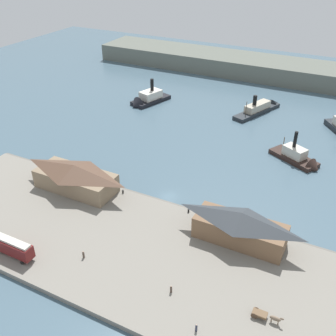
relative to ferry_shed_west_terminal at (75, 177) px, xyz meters
The scene contains 16 objects.
ground_plane 25.13m from the ferry_shed_west_terminal, 22.42° to the left, with size 320.00×320.00×0.00m, color #476070.
quay_promenade 26.39m from the ferry_shed_west_terminal, 28.95° to the right, with size 110.00×36.00×1.20m, color gray.
seawall_edge 23.92m from the ferry_shed_west_terminal, 14.28° to the left, with size 110.00×0.80×1.00m, color #666159.
ferry_shed_west_terminal is the anchor object (origin of this frame).
ferry_shed_central_terminal 45.09m from the ferry_shed_west_terminal, ahead, with size 20.38×7.83×7.67m.
street_tram 26.56m from the ferry_shed_west_terminal, 81.77° to the right, with size 10.50×2.66×4.31m.
horse_cart 58.68m from the ferry_shed_west_terminal, 17.70° to the right, with size 5.58×1.62×1.87m.
pedestrian_near_east_shed 43.25m from the ferry_shed_west_terminal, 27.65° to the right, with size 0.42×0.42×1.70m.
pedestrian_by_tram 26.90m from the ferry_shed_west_terminal, 48.77° to the right, with size 0.44×0.44×1.78m.
pedestrian_near_west_shed 52.60m from the ferry_shed_west_terminal, 29.15° to the right, with size 0.40×0.40×1.62m.
mooring_post_east 13.11m from the ferry_shed_west_terminal, 17.57° to the left, with size 0.44×0.44×0.90m, color black.
mooring_post_center_east 31.33m from the ferry_shed_west_terminal, ahead, with size 0.44×0.44×0.90m, color black.
ferry_mid_harbor 81.97m from the ferry_shed_west_terminal, 69.30° to the left, with size 13.50×25.47×9.11m.
ferry_approaching_west 65.56m from the ferry_shed_west_terminal, 102.98° to the left, with size 11.74×19.26×11.85m.
ferry_moored_east 66.12m from the ferry_shed_west_terminal, 40.77° to the left, with size 17.15×12.65×11.28m.
far_headland 121.56m from the ferry_shed_west_terminal, 79.20° to the left, with size 180.00×24.00×8.00m, color #60665B.
Camera 1 is at (38.37, -75.75, 60.49)m, focal length 41.92 mm.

